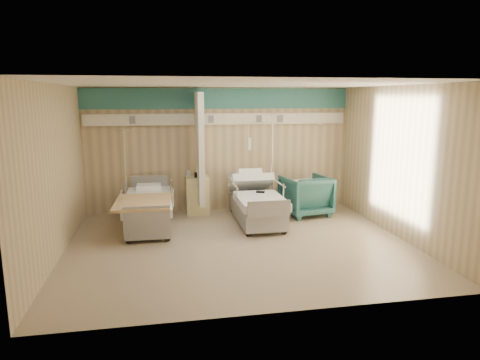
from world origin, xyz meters
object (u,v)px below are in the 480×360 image
bed_right (256,208)px  bed_left (149,213)px  iv_stand_right (271,192)px  iv_stand_left (127,200)px  bedside_cabinet (197,195)px  visitor_armchair (306,195)px

bed_right → bed_left: bearing=180.0°
iv_stand_right → iv_stand_left: iv_stand_right is taller
bed_right → bedside_cabinet: size_ratio=2.54×
bedside_cabinet → bed_left: bearing=-139.4°
bed_right → iv_stand_left: size_ratio=1.13×
visitor_armchair → bed_left: bearing=-3.5°
bed_left → visitor_armchair: visitor_armchair is taller
bed_right → bedside_cabinet: 1.46m
bed_left → bedside_cabinet: (1.05, 0.90, 0.11)m
iv_stand_right → visitor_armchair: bearing=-33.3°
bed_left → bedside_cabinet: bearing=40.6°
bed_right → iv_stand_left: bearing=161.7°
bed_left → iv_stand_left: size_ratio=1.13×
bed_right → iv_stand_left: (-2.68, 0.89, 0.08)m
bed_right → iv_stand_right: bearing=56.5°
bed_left → visitor_armchair: size_ratio=2.22×
visitor_armchair → iv_stand_left: iv_stand_left is taller
bed_left → bedside_cabinet: bedside_cabinet is taller
visitor_armchair → iv_stand_left: 3.92m
bedside_cabinet → iv_stand_right: iv_stand_right is taller
bed_right → iv_stand_right: iv_stand_right is taller
iv_stand_right → iv_stand_left: size_ratio=1.15×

